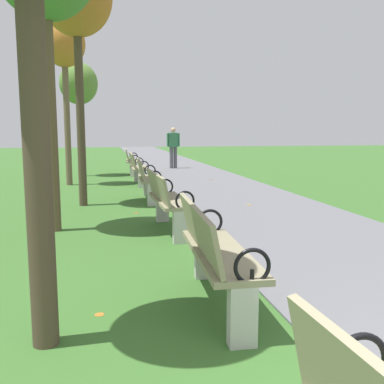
# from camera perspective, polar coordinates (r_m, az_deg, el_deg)

# --- Properties ---
(paved_walkway) EXTENTS (3.06, 44.00, 0.02)m
(paved_walkway) POSITION_cam_1_polar(r_m,az_deg,el_deg) (18.94, -2.34, 3.42)
(paved_walkway) COLOR slate
(paved_walkway) RESTS_ON ground
(park_bench_2) EXTENTS (0.54, 1.62, 0.90)m
(park_bench_2) POSITION_cam_1_polar(r_m,az_deg,el_deg) (3.83, 2.89, -7.82)
(park_bench_2) COLOR gray
(park_bench_2) RESTS_ON ground
(park_bench_3) EXTENTS (0.53, 1.62, 0.90)m
(park_bench_3) POSITION_cam_1_polar(r_m,az_deg,el_deg) (6.64, -3.29, -1.04)
(park_bench_3) COLOR gray
(park_bench_3) RESTS_ON ground
(park_bench_4) EXTENTS (0.53, 1.62, 0.90)m
(park_bench_4) POSITION_cam_1_polar(r_m,az_deg,el_deg) (9.65, -5.83, 1.77)
(park_bench_4) COLOR gray
(park_bench_4) RESTS_ON ground
(park_bench_5) EXTENTS (0.48, 1.60, 0.90)m
(park_bench_5) POSITION_cam_1_polar(r_m,az_deg,el_deg) (12.49, -7.10, 3.17)
(park_bench_5) COLOR gray
(park_bench_5) RESTS_ON ground
(park_bench_6) EXTENTS (0.54, 1.62, 0.90)m
(park_bench_6) POSITION_cam_1_polar(r_m,az_deg,el_deg) (15.39, -7.91, 4.06)
(park_bench_6) COLOR gray
(park_bench_6) RESTS_ON ground
(tree_3) EXTENTS (1.38, 1.38, 4.85)m
(tree_3) POSITION_cam_1_polar(r_m,az_deg,el_deg) (9.49, -14.80, 22.97)
(tree_3) COLOR #4C3D2D
(tree_3) RESTS_ON ground
(tree_4) EXTENTS (1.13, 1.13, 4.47)m
(tree_4) POSITION_cam_1_polar(r_m,az_deg,el_deg) (12.94, -16.26, 17.47)
(tree_4) COLOR brown
(tree_4) RESTS_ON ground
(tree_5) EXTENTS (1.24, 1.24, 3.73)m
(tree_5) POSITION_cam_1_polar(r_m,az_deg,el_deg) (15.27, -14.51, 13.26)
(tree_5) COLOR brown
(tree_5) RESTS_ON ground
(pedestrian_walking) EXTENTS (0.53, 0.23, 1.62)m
(pedestrian_walking) POSITION_cam_1_polar(r_m,az_deg,el_deg) (17.58, -2.45, 6.06)
(pedestrian_walking) COLOR #4C4C56
(pedestrian_walking) RESTS_ON paved_walkway
(scattered_leaves) EXTENTS (4.48, 17.49, 0.02)m
(scattered_leaves) POSITION_cam_1_polar(r_m,az_deg,el_deg) (10.29, -1.40, -0.44)
(scattered_leaves) COLOR #93511E
(scattered_leaves) RESTS_ON ground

